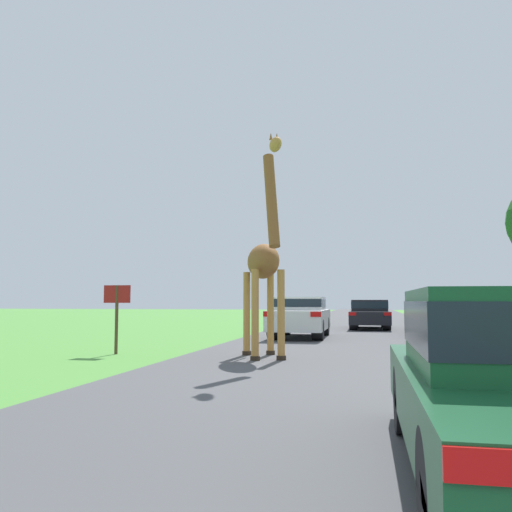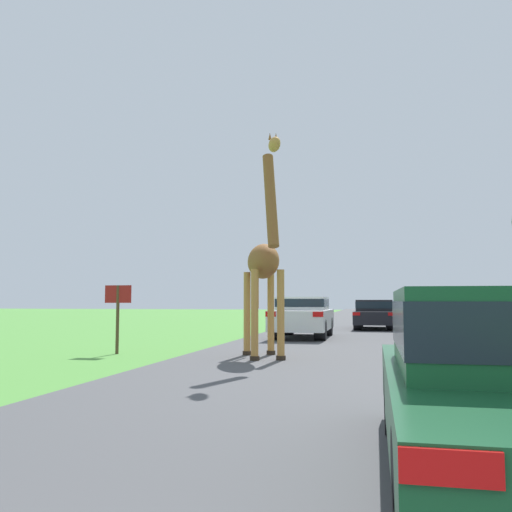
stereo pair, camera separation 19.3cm
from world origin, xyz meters
name	(u,v)px [view 1 (the left image)]	position (x,y,z in m)	size (l,w,h in m)	color
road	(360,325)	(0.00, 30.00, 0.00)	(8.01, 120.00, 0.00)	#4C4C4F
giraffe_near_road	(264,263)	(-1.94, 12.70, 2.21)	(1.38, 2.60, 4.96)	#B77F3D
car_queue_right	(458,318)	(2.98, 16.92, 0.82)	(1.91, 4.40, 1.54)	silver
car_queue_left	(370,313)	(0.53, 26.59, 0.72)	(1.83, 4.64, 1.36)	black
car_far_ahead	(300,316)	(-1.96, 19.84, 0.78)	(1.88, 4.41, 1.45)	silver
car_verge_right	(434,315)	(2.89, 21.86, 0.79)	(1.75, 4.17, 1.51)	navy
sign_post	(117,306)	(-5.72, 12.88, 1.19)	(0.70, 0.08, 1.71)	#4C3823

